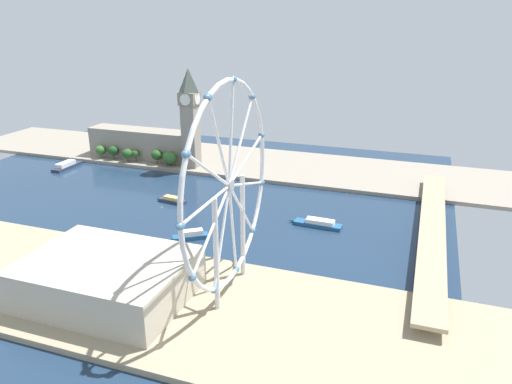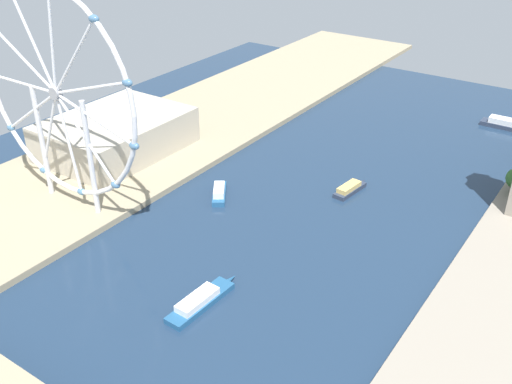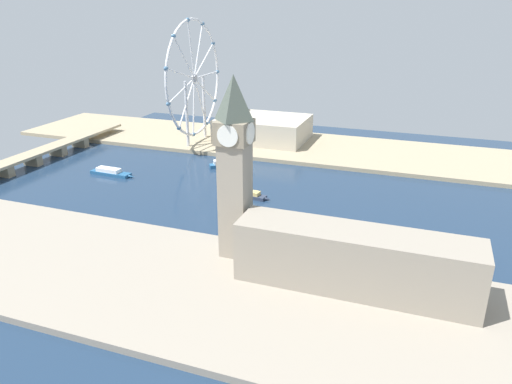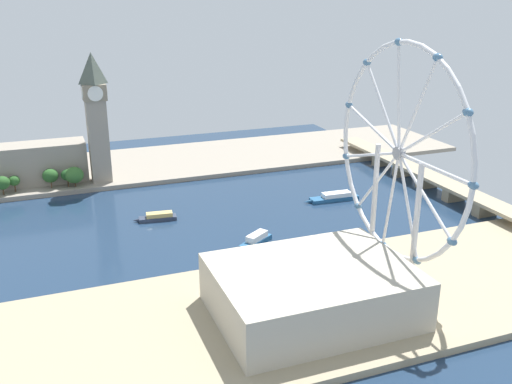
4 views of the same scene
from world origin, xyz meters
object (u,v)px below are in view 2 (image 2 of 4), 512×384
object	(u,v)px
ferris_wheel	(56,95)
tour_boat_0	(201,301)
riverside_hall	(116,134)
tour_boat_3	(219,192)
tour_boat_2	(507,124)
tour_boat_1	(350,189)

from	to	relation	value
ferris_wheel	tour_boat_0	distance (m)	109.40
riverside_hall	tour_boat_3	size ratio (longest dim) A/B	3.23
ferris_wheel	tour_boat_2	distance (m)	261.44
ferris_wheel	tour_boat_3	bearing A→B (deg)	-136.39
tour_boat_2	riverside_hall	bearing A→B (deg)	-135.11
riverside_hall	tour_boat_1	world-z (taller)	riverside_hall
ferris_wheel	tour_boat_2	world-z (taller)	ferris_wheel
tour_boat_1	tour_boat_3	distance (m)	63.97
tour_boat_1	tour_boat_3	world-z (taller)	tour_boat_3
ferris_wheel	tour_boat_1	xyz separation A→B (m)	(-99.42, -86.42, -53.42)
ferris_wheel	tour_boat_1	world-z (taller)	ferris_wheel
riverside_hall	tour_boat_2	distance (m)	232.20
tour_boat_0	ferris_wheel	bearing A→B (deg)	79.50
ferris_wheel	riverside_hall	xyz separation A→B (m)	(24.68, -51.62, -42.50)
tour_boat_2	tour_boat_3	bearing A→B (deg)	-118.36
ferris_wheel	riverside_hall	world-z (taller)	ferris_wheel
riverside_hall	tour_boat_1	bearing A→B (deg)	-164.33
tour_boat_0	tour_boat_2	size ratio (longest dim) A/B	1.01
riverside_hall	tour_boat_3	distance (m)	74.73
riverside_hall	tour_boat_0	size ratio (longest dim) A/B	2.07
tour_boat_3	riverside_hall	bearing A→B (deg)	51.63
ferris_wheel	tour_boat_2	xyz separation A→B (m)	(-141.75, -213.21, -52.91)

